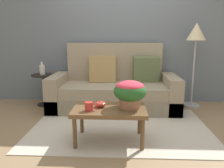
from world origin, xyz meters
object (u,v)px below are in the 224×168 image
object	(u,v)px
coffee_table	(109,112)
potted_plant	(130,92)
couch	(114,89)
coffee_mug	(89,106)
table_vase	(42,69)
snack_bowl	(100,104)
floor_lamp	(196,38)
side_table	(44,84)

from	to	relation	value
coffee_table	potted_plant	distance (m)	0.34
couch	coffee_mug	world-z (taller)	couch
potted_plant	table_vase	bearing A→B (deg)	138.04
snack_bowl	table_vase	distance (m)	1.84
coffee_table	snack_bowl	bearing A→B (deg)	166.15
floor_lamp	couch	bearing A→B (deg)	-174.55
side_table	floor_lamp	distance (m)	2.83
couch	coffee_table	bearing A→B (deg)	-90.44
floor_lamp	potted_plant	distance (m)	1.96
potted_plant	floor_lamp	bearing A→B (deg)	50.88
floor_lamp	snack_bowl	xyz separation A→B (m)	(-1.53, -1.44, -0.76)
couch	snack_bowl	xyz separation A→B (m)	(-0.12, -1.31, 0.12)
couch	table_vase	bearing A→B (deg)	176.87
coffee_table	side_table	xyz separation A→B (m)	(-1.29, 1.41, 0.03)
side_table	floor_lamp	xyz separation A→B (m)	(2.71, 0.07, 0.82)
coffee_table	table_vase	world-z (taller)	table_vase
coffee_table	potted_plant	size ratio (longest dim) A/B	2.24
coffee_mug	couch	bearing A→B (deg)	80.85
snack_bowl	coffee_mug	bearing A→B (deg)	-128.36
coffee_mug	side_table	bearing A→B (deg)	125.09
side_table	coffee_mug	world-z (taller)	side_table
coffee_table	coffee_mug	world-z (taller)	coffee_mug
coffee_table	snack_bowl	distance (m)	0.14
floor_lamp	coffee_table	bearing A→B (deg)	-133.89
coffee_table	snack_bowl	size ratio (longest dim) A/B	6.15
snack_bowl	table_vase	bearing A→B (deg)	130.74
coffee_mug	coffee_table	bearing A→B (deg)	27.28
couch	side_table	world-z (taller)	couch
snack_bowl	potted_plant	bearing A→B (deg)	-0.42
couch	floor_lamp	xyz separation A→B (m)	(1.41, 0.13, 0.88)
coffee_table	potted_plant	world-z (taller)	potted_plant
floor_lamp	coffee_mug	distance (m)	2.40
couch	snack_bowl	world-z (taller)	couch
potted_plant	coffee_mug	size ratio (longest dim) A/B	2.71
coffee_table	potted_plant	bearing A→B (deg)	5.91
coffee_table	floor_lamp	world-z (taller)	floor_lamp
coffee_mug	table_vase	size ratio (longest dim) A/B	0.63
couch	table_vase	xyz separation A→B (m)	(-1.31, 0.07, 0.34)
floor_lamp	snack_bowl	size ratio (longest dim) A/B	10.63
snack_bowl	couch	bearing A→B (deg)	84.72
side_table	coffee_mug	distance (m)	1.86
couch	coffee_table	distance (m)	1.34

